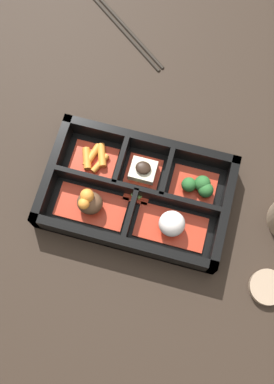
% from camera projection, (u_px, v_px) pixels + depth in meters
% --- Properties ---
extents(ground_plane, '(3.00, 3.00, 0.00)m').
position_uv_depth(ground_plane, '(137.00, 197.00, 0.76)').
color(ground_plane, black).
extents(bento_base, '(0.30, 0.19, 0.01)m').
position_uv_depth(bento_base, '(137.00, 196.00, 0.75)').
color(bento_base, black).
rests_on(bento_base, ground_plane).
extents(bento_rim, '(0.30, 0.19, 0.05)m').
position_uv_depth(bento_rim, '(137.00, 191.00, 0.73)').
color(bento_rim, black).
rests_on(bento_rim, ground_plane).
extents(bowl_rice, '(0.11, 0.06, 0.05)m').
position_uv_depth(bowl_rice, '(172.00, 225.00, 0.71)').
color(bowl_rice, '#B22D19').
rests_on(bowl_rice, bento_base).
extents(bowl_stew, '(0.11, 0.06, 0.06)m').
position_uv_depth(bowl_stew, '(90.00, 203.00, 0.72)').
color(bowl_stew, '#B22D19').
rests_on(bowl_stew, bento_base).
extents(bowl_greens, '(0.08, 0.06, 0.03)m').
position_uv_depth(bowl_greens, '(198.00, 186.00, 0.74)').
color(bowl_greens, '#B22D19').
rests_on(bowl_greens, bento_base).
extents(bowl_tofu, '(0.06, 0.06, 0.03)m').
position_uv_depth(bowl_tofu, '(143.00, 171.00, 0.75)').
color(bowl_tofu, '#B22D19').
rests_on(bowl_tofu, bento_base).
extents(bowl_carrots, '(0.08, 0.06, 0.02)m').
position_uv_depth(bowl_carrots, '(94.00, 159.00, 0.76)').
color(bowl_carrots, '#B22D19').
rests_on(bowl_carrots, bento_base).
extents(bowl_pickles, '(0.04, 0.03, 0.01)m').
position_uv_depth(bowl_pickles, '(136.00, 193.00, 0.74)').
color(bowl_pickles, '#B22D19').
rests_on(bowl_pickles, bento_base).
extents(chopsticks, '(0.19, 0.15, 0.01)m').
position_uv_depth(chopsticks, '(125.00, 29.00, 0.86)').
color(chopsticks, black).
rests_on(chopsticks, ground_plane).
extents(sauce_dish, '(0.06, 0.06, 0.01)m').
position_uv_depth(sauce_dish, '(267.00, 287.00, 0.70)').
color(sauce_dish, gray).
rests_on(sauce_dish, ground_plane).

